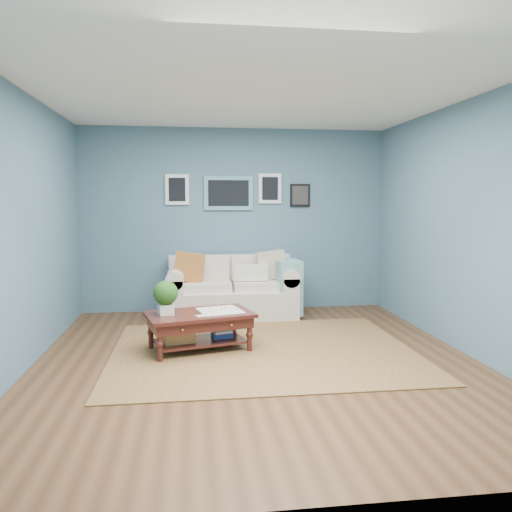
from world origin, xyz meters
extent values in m
plane|color=brown|center=(0.00, 0.00, 0.00)|extent=(5.00, 5.00, 0.00)
plane|color=white|center=(0.00, 0.00, 2.70)|extent=(5.00, 5.00, 0.00)
cube|color=slate|center=(0.00, 2.50, 1.35)|extent=(4.50, 0.02, 2.70)
cube|color=slate|center=(0.00, -2.50, 1.35)|extent=(4.50, 0.02, 2.70)
cube|color=slate|center=(-2.25, 0.00, 1.35)|extent=(0.02, 5.00, 2.70)
cube|color=slate|center=(2.25, 0.00, 1.35)|extent=(0.02, 5.00, 2.70)
cube|color=#5D949C|center=(-0.10, 2.48, 1.75)|extent=(0.72, 0.03, 0.50)
cube|color=black|center=(-0.10, 2.46, 1.75)|extent=(0.60, 0.01, 0.38)
cube|color=white|center=(-0.85, 2.48, 1.80)|extent=(0.34, 0.03, 0.44)
cube|color=white|center=(0.52, 2.48, 1.82)|extent=(0.34, 0.03, 0.44)
cube|color=black|center=(0.98, 2.48, 1.72)|extent=(0.30, 0.03, 0.34)
cube|color=#553318|center=(0.11, 0.31, 0.01)|extent=(3.24, 2.59, 0.01)
cube|color=beige|center=(-0.10, 1.99, 0.20)|extent=(1.34, 0.83, 0.40)
cube|color=beige|center=(-0.10, 2.31, 0.62)|extent=(1.76, 0.21, 0.45)
cube|color=beige|center=(-0.88, 1.99, 0.29)|extent=(0.23, 0.83, 0.59)
cube|color=beige|center=(0.68, 1.99, 0.29)|extent=(0.23, 0.83, 0.59)
cylinder|color=beige|center=(-0.88, 1.99, 0.59)|extent=(0.25, 0.83, 0.25)
cylinder|color=beige|center=(0.68, 1.99, 0.59)|extent=(0.25, 0.83, 0.25)
cube|color=beige|center=(-0.46, 1.93, 0.46)|extent=(0.68, 0.53, 0.12)
cube|color=beige|center=(0.26, 1.93, 0.46)|extent=(0.68, 0.53, 0.12)
cube|color=beige|center=(-0.46, 2.20, 0.69)|extent=(0.68, 0.11, 0.34)
cube|color=beige|center=(0.26, 2.20, 0.69)|extent=(0.68, 0.11, 0.34)
cube|color=#B6581D|center=(-0.68, 1.94, 0.73)|extent=(0.46, 0.16, 0.45)
cube|color=beige|center=(0.47, 2.01, 0.73)|extent=(0.45, 0.17, 0.44)
cube|color=beige|center=(0.17, 1.90, 0.64)|extent=(0.47, 0.11, 0.23)
cube|color=#71A79B|center=(0.68, 1.88, 0.43)|extent=(0.32, 0.52, 0.75)
cube|color=#35150F|center=(-0.58, 0.43, 0.40)|extent=(1.25, 0.92, 0.04)
cube|color=#35150F|center=(-0.58, 0.43, 0.33)|extent=(1.16, 0.83, 0.11)
cube|color=#35150F|center=(-0.58, 0.43, 0.11)|extent=(1.05, 0.71, 0.02)
sphere|color=gold|center=(-0.76, 0.07, 0.33)|extent=(0.03, 0.03, 0.03)
sphere|color=gold|center=(-0.25, 0.20, 0.33)|extent=(0.03, 0.03, 0.03)
cylinder|color=#35150F|center=(-0.99, 0.06, 0.19)|extent=(0.06, 0.06, 0.38)
cylinder|color=#35150F|center=(-0.04, 0.31, 0.19)|extent=(0.06, 0.06, 0.38)
cylinder|color=#35150F|center=(-1.11, 0.55, 0.19)|extent=(0.06, 0.06, 0.38)
cylinder|color=#35150F|center=(-0.17, 0.80, 0.19)|extent=(0.06, 0.06, 0.38)
cube|color=silver|center=(-0.93, 0.39, 0.48)|extent=(0.18, 0.18, 0.11)
sphere|color=#224416|center=(-0.93, 0.39, 0.66)|extent=(0.26, 0.26, 0.26)
cube|color=white|center=(-0.35, 0.49, 0.43)|extent=(0.55, 0.55, 0.01)
cube|color=#AD7A49|center=(-0.80, 0.37, 0.21)|extent=(0.37, 0.30, 0.19)
cube|color=#254491|center=(-0.33, 0.51, 0.17)|extent=(0.26, 0.22, 0.11)
camera|label=1|loc=(-0.66, -4.94, 1.63)|focal=35.00mm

